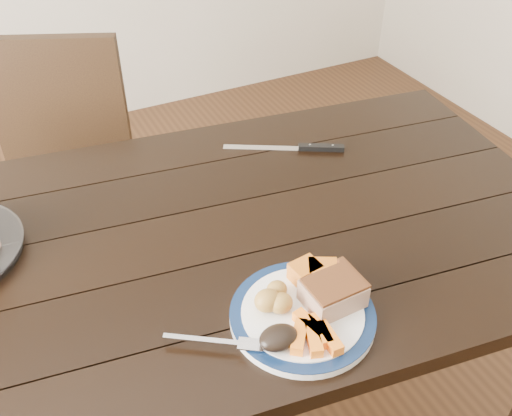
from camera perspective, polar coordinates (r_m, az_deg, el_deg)
name	(u,v)px	position (r m, az deg, el deg)	size (l,w,h in m)	color
dining_table	(221,262)	(1.32, -3.52, -5.37)	(1.70, 1.10, 0.75)	black
chair_far	(63,173)	(1.93, -18.70, 3.32)	(0.56, 0.56, 0.93)	black
dinner_plate	(302,316)	(1.07, 4.66, -10.69)	(0.27, 0.27, 0.02)	white
plate_rim	(303,313)	(1.07, 4.68, -10.39)	(0.27, 0.27, 0.02)	#0C1F40
pork_slice	(333,294)	(1.07, 7.69, -8.47)	(0.10, 0.08, 0.05)	tan
roasted_potatoes	(274,299)	(1.05, 1.81, -9.06)	(0.07, 0.07, 0.04)	gold
carrot_batons	(314,334)	(1.02, 5.84, -12.39)	(0.09, 0.11, 0.02)	orange
pumpkin_wedges	(314,272)	(1.11, 5.80, -6.38)	(0.09, 0.07, 0.04)	orange
dark_mushroom	(279,338)	(1.00, 2.27, -12.82)	(0.07, 0.05, 0.03)	black
fork	(221,342)	(1.02, -3.51, -13.24)	(0.16, 0.11, 0.00)	silver
carving_knife	(306,148)	(1.52, 5.04, 6.03)	(0.29, 0.17, 0.01)	silver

